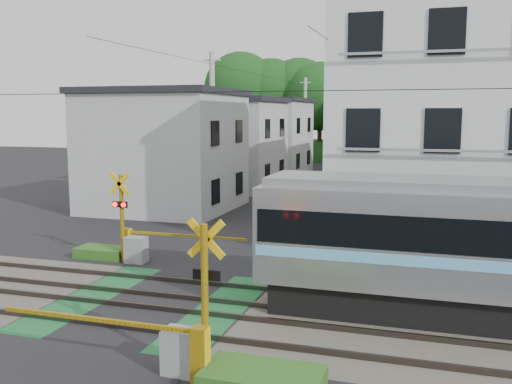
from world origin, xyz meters
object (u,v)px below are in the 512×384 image
(crossing_signal_near, at_px, (184,340))
(pedestrian, at_px, (365,164))
(apartment_block, at_px, (477,124))
(crossing_signal_far, at_px, (134,242))

(crossing_signal_near, relative_size, pedestrian, 2.75)
(crossing_signal_near, distance_m, apartment_block, 14.95)
(crossing_signal_near, height_order, pedestrian, crossing_signal_near)
(crossing_signal_near, xyz_separation_m, pedestrian, (-1.04, 38.62, 0.15))
(crossing_signal_near, relative_size, apartment_block, 0.46)
(crossing_signal_far, relative_size, pedestrian, 2.75)
(crossing_signal_far, height_order, apartment_block, apartment_block)
(apartment_block, distance_m, pedestrian, 26.68)
(apartment_block, xyz_separation_m, pedestrian, (-6.95, 25.48, -3.79))
(apartment_block, height_order, pedestrian, apartment_block)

